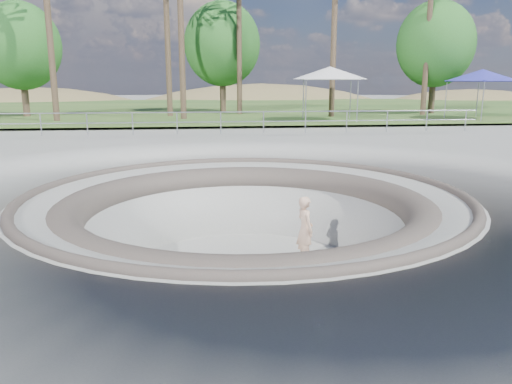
% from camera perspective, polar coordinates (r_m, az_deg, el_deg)
% --- Properties ---
extents(ground, '(180.00, 180.00, 0.00)m').
position_cam_1_polar(ground, '(11.59, -1.21, -0.28)').
color(ground, gray).
rests_on(ground, ground).
extents(skate_bowl, '(14.00, 14.00, 4.10)m').
position_cam_1_polar(skate_bowl, '(12.13, -1.17, -8.74)').
color(skate_bowl, gray).
rests_on(skate_bowl, ground).
extents(grass_strip, '(180.00, 36.00, 0.12)m').
position_cam_1_polar(grass_strip, '(45.32, -5.37, 9.57)').
color(grass_strip, '#2C5120').
rests_on(grass_strip, ground).
extents(distant_hills, '(103.20, 45.00, 28.60)m').
position_cam_1_polar(distant_hills, '(69.26, -2.59, 4.63)').
color(distant_hills, olive).
rests_on(distant_hills, ground).
extents(safety_railing, '(25.00, 0.06, 1.03)m').
position_cam_1_polar(safety_railing, '(23.35, -4.05, 7.93)').
color(safety_railing, gray).
rests_on(safety_railing, ground).
extents(skateboard, '(0.87, 0.33, 0.09)m').
position_cam_1_polar(skateboard, '(12.61, 5.55, -7.95)').
color(skateboard, olive).
rests_on(skateboard, ground).
extents(skater, '(0.52, 0.68, 1.66)m').
position_cam_1_polar(skater, '(12.34, 5.63, -4.26)').
color(skater, '#DAAB8D').
rests_on(skater, skateboard).
extents(canopy_white, '(6.08, 6.08, 3.11)m').
position_cam_1_polar(canopy_white, '(30.26, 8.44, 13.28)').
color(canopy_white, gray).
rests_on(canopy_white, ground).
extents(canopy_blue, '(5.59, 5.59, 2.98)m').
position_cam_1_polar(canopy_blue, '(33.95, 24.44, 12.04)').
color(canopy_blue, gray).
rests_on(canopy_blue, ground).
extents(bushy_tree_left, '(5.11, 4.65, 7.38)m').
position_cam_1_polar(bushy_tree_left, '(36.64, -25.34, 14.83)').
color(bushy_tree_left, brown).
rests_on(bushy_tree_left, ground).
extents(bushy_tree_mid, '(5.63, 5.12, 8.12)m').
position_cam_1_polar(bushy_tree_mid, '(38.45, -3.88, 16.50)').
color(bushy_tree_mid, brown).
rests_on(bushy_tree_mid, ground).
extents(bushy_tree_right, '(5.49, 4.99, 7.91)m').
position_cam_1_polar(bushy_tree_right, '(38.72, 19.85, 15.59)').
color(bushy_tree_right, brown).
rests_on(bushy_tree_right, ground).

